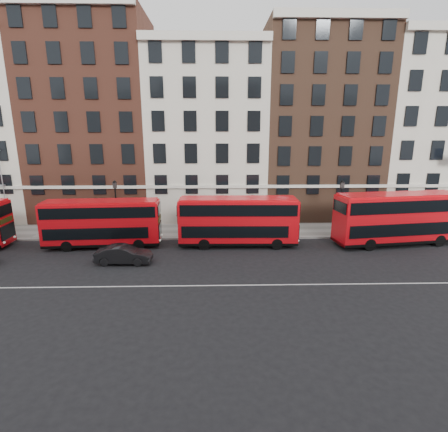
{
  "coord_description": "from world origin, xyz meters",
  "views": [
    {
      "loc": [
        0.88,
        -23.36,
        10.18
      ],
      "look_at": [
        1.59,
        5.0,
        3.0
      ],
      "focal_mm": 28.0,
      "sensor_mm": 36.0,
      "label": 1
    }
  ],
  "objects_px": {
    "car_front": "(124,255)",
    "traffic_light": "(432,211)",
    "bus_c": "(238,220)",
    "bus_b": "(102,222)",
    "bus_d": "(397,217)"
  },
  "relations": [
    {
      "from": "bus_c",
      "to": "car_front",
      "type": "xyz_separation_m",
      "value": [
        -9.04,
        -3.97,
        -1.62
      ]
    },
    {
      "from": "car_front",
      "to": "bus_b",
      "type": "bearing_deg",
      "value": 36.52
    },
    {
      "from": "bus_b",
      "to": "traffic_light",
      "type": "xyz_separation_m",
      "value": [
        30.67,
        2.57,
        0.22
      ]
    },
    {
      "from": "car_front",
      "to": "traffic_light",
      "type": "height_order",
      "value": "traffic_light"
    },
    {
      "from": "bus_b",
      "to": "bus_d",
      "type": "bearing_deg",
      "value": -3.42
    },
    {
      "from": "bus_c",
      "to": "bus_d",
      "type": "height_order",
      "value": "bus_d"
    },
    {
      "from": "traffic_light",
      "to": "car_front",
      "type": "bearing_deg",
      "value": -166.81
    },
    {
      "from": "car_front",
      "to": "bus_c",
      "type": "bearing_deg",
      "value": -64.68
    },
    {
      "from": "bus_c",
      "to": "car_front",
      "type": "bearing_deg",
      "value": -155.23
    },
    {
      "from": "bus_c",
      "to": "traffic_light",
      "type": "distance_m",
      "value": 19.04
    },
    {
      "from": "bus_d",
      "to": "car_front",
      "type": "relative_size",
      "value": 2.64
    },
    {
      "from": "bus_d",
      "to": "bus_b",
      "type": "bearing_deg",
      "value": 172.01
    },
    {
      "from": "car_front",
      "to": "bus_d",
      "type": "bearing_deg",
      "value": -78.68
    },
    {
      "from": "bus_b",
      "to": "bus_d",
      "type": "height_order",
      "value": "bus_d"
    },
    {
      "from": "car_front",
      "to": "traffic_light",
      "type": "distance_m",
      "value": 28.71
    }
  ]
}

